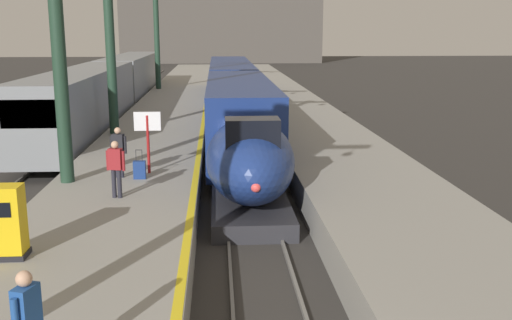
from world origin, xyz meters
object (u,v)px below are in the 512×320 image
Objects in this scene: station_column_distant at (156,16)px; rolling_suitcase at (140,170)px; passenger_near_edge at (118,148)px; departure_info_board at (148,130)px; ticket_machine_yellow at (7,225)px; regional_train_adjacent at (112,86)px; highspeed_train_main at (235,101)px; passenger_far_waiting at (116,165)px; station_column_far at (108,10)px; passenger_mid_platform at (28,319)px.

station_column_distant is 31.71m from rolling_suitcase.
passenger_near_edge is at bearing -87.03° from station_column_distant.
ticket_machine_yellow is at bearing -105.82° from departure_info_board.
regional_train_adjacent is 21.79m from passenger_near_edge.
passenger_far_waiting is at bearing -103.44° from highspeed_train_main.
regional_train_adjacent is 21.66× the size of passenger_far_waiting.
station_column_distant reaches higher than ticket_machine_yellow.
passenger_near_edge reaches higher than rolling_suitcase.
highspeed_train_main is 23.37× the size of ticket_machine_yellow.
station_column_far is at bearing 91.27° from ticket_machine_yellow.
regional_train_adjacent is at bearing 102.71° from departure_info_board.
ticket_machine_yellow is (-1.25, -7.08, -0.25)m from passenger_near_edge.
departure_info_board is at bearing 78.84° from passenger_far_waiting.
departure_info_board is (2.52, -30.33, -4.41)m from station_column_distant.
rolling_suitcase is at bearing 89.91° from passenger_mid_platform.
highspeed_train_main is 17.14m from passenger_far_waiting.
regional_train_adjacent reaches higher than departure_info_board.
station_column_far is 22.16m from station_column_distant.
passenger_near_edge is 1.00m from rolling_suitcase.
rolling_suitcase is at bearing -78.30° from regional_train_adjacent.
passenger_mid_platform is (2.28, -20.69, -4.70)m from station_column_far.
station_column_distant is 31.32m from passenger_near_edge.
highspeed_train_main is 22.12× the size of passenger_mid_platform.
station_column_far is 5.94× the size of ticket_machine_yellow.
passenger_mid_platform is 12.54m from departure_info_board.
passenger_mid_platform is at bearing -86.77° from passenger_near_edge.
station_column_far is (2.20, -12.74, 4.61)m from regional_train_adjacent.
ticket_machine_yellow is at bearing -89.47° from station_column_distant.
regional_train_adjacent is 13.72m from station_column_far.
regional_train_adjacent is at bearing 101.70° from rolling_suitcase.
regional_train_adjacent is 37.27× the size of rolling_suitcase.
station_column_distant is at bearing 93.29° from passenger_far_waiting.
departure_info_board is (0.92, 0.56, 0.52)m from passenger_near_edge.
highspeed_train_main is 26.40m from passenger_mid_platform.
passenger_near_edge is at bearing -148.68° from departure_info_board.
ticket_machine_yellow is (-1.57, -4.60, -0.25)m from passenger_far_waiting.
station_column_far is 9.68× the size of rolling_suitcase.
station_column_far reaches higher than passenger_far_waiting.
passenger_mid_platform is at bearing -87.83° from passenger_far_waiting.
station_column_distant is 33.79m from passenger_far_waiting.
passenger_far_waiting is (0.32, -2.48, 0.00)m from passenger_near_edge.
station_column_distant reaches higher than rolling_suitcase.
passenger_near_edge is (1.60, -30.89, -4.93)m from station_column_distant.
rolling_suitcase is (-3.61, -14.42, -0.58)m from highspeed_train_main.
departure_info_board reaches higher than passenger_mid_platform.
station_column_distant is 30.75m from departure_info_board.
passenger_far_waiting is at bearing -80.30° from station_column_far.
station_column_far is at bearing -80.20° from regional_train_adjacent.
passenger_far_waiting is (1.92, -33.37, -4.93)m from station_column_distant.
passenger_far_waiting is at bearing -82.76° from passenger_near_edge.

